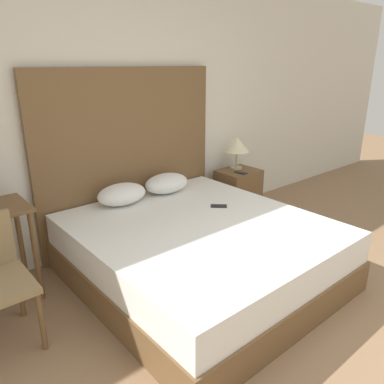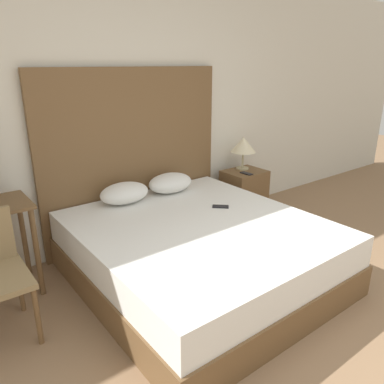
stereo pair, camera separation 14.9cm
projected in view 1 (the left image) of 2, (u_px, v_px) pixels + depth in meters
name	position (u px, v px, depth m)	size (l,w,h in m)	color
wall_back	(133.00, 110.00, 3.75)	(10.00, 0.06, 2.70)	silver
bed	(200.00, 251.00, 3.22)	(1.89, 2.08, 0.53)	brown
headboard	(131.00, 158.00, 3.79)	(1.99, 0.05, 1.77)	brown
pillow_left	(122.00, 194.00, 3.53)	(0.48, 0.34, 0.20)	white
pillow_right	(167.00, 183.00, 3.86)	(0.48, 0.34, 0.20)	white
phone_on_bed	(219.00, 206.00, 3.50)	(0.16, 0.15, 0.01)	black
nightstand	(238.00, 193.00, 4.59)	(0.48, 0.39, 0.58)	brown
table_lamp	(237.00, 145.00, 4.48)	(0.30, 0.30, 0.39)	tan
phone_on_nightstand	(241.00, 173.00, 4.38)	(0.08, 0.15, 0.01)	black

